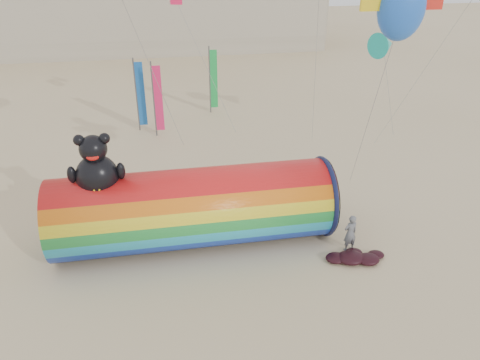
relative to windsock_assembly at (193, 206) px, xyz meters
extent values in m
plane|color=#CCB58C|center=(1.79, -0.43, -1.86)|extent=(160.00, 160.00, 0.00)
cylinder|color=red|center=(0.01, 0.00, -0.09)|extent=(12.13, 3.54, 3.54)
torus|color=#0F1438|center=(5.96, 0.00, -0.09)|extent=(0.24, 3.71, 3.71)
cylinder|color=black|center=(6.10, 0.00, -0.09)|extent=(0.06, 3.50, 3.50)
ellipsoid|color=black|center=(-3.83, 0.00, 1.83)|extent=(1.73, 1.55, 1.82)
ellipsoid|color=yellow|center=(-3.83, -0.55, 1.73)|extent=(0.89, 0.39, 0.78)
sphere|color=black|center=(-3.83, 0.00, 3.04)|extent=(1.11, 1.11, 1.11)
sphere|color=black|center=(-4.31, 0.00, 3.44)|extent=(0.44, 0.44, 0.44)
sphere|color=black|center=(-3.34, 0.00, 3.44)|extent=(0.44, 0.44, 0.44)
ellipsoid|color=red|center=(-3.83, -0.45, 2.89)|extent=(0.49, 0.18, 0.31)
ellipsoid|color=black|center=(-4.79, -0.10, 2.03)|extent=(0.36, 0.36, 0.73)
ellipsoid|color=black|center=(-2.87, -0.10, 2.03)|extent=(0.36, 0.36, 0.73)
imported|color=slate|center=(6.63, -1.89, -0.98)|extent=(0.72, 0.54, 1.77)
ellipsoid|color=#350913|center=(6.40, -2.71, -1.66)|extent=(1.17, 0.99, 0.41)
ellipsoid|color=#350913|center=(7.10, -2.91, -1.69)|extent=(0.99, 0.84, 0.34)
ellipsoid|color=#350913|center=(5.80, -2.56, -1.71)|extent=(0.91, 0.77, 0.32)
ellipsoid|color=#350913|center=(6.70, -2.31, -1.73)|extent=(0.78, 0.66, 0.27)
ellipsoid|color=#350913|center=(7.60, -2.61, -1.74)|extent=(0.73, 0.62, 0.25)
cylinder|color=#59595E|center=(-2.56, 14.71, 0.74)|extent=(0.10, 0.10, 5.20)
cube|color=#185DB5|center=(-2.25, 14.71, 0.79)|extent=(0.56, 0.06, 4.50)
cylinder|color=#59595E|center=(-1.39, 13.45, 0.74)|extent=(0.10, 0.10, 5.20)
cube|color=#E6205E|center=(-1.08, 13.45, 0.79)|extent=(0.56, 0.06, 4.50)
cylinder|color=#59595E|center=(2.98, 17.70, 0.74)|extent=(0.10, 0.10, 5.20)
cube|color=green|center=(3.29, 17.70, 0.79)|extent=(0.56, 0.06, 4.50)
ellipsoid|color=blue|center=(6.74, -3.21, 8.49)|extent=(1.57, 1.22, 2.10)
cone|color=#16B4A7|center=(12.96, 9.59, 4.64)|extent=(1.58, 1.58, 1.42)
camera|label=1|loc=(-1.18, -17.78, 10.41)|focal=35.00mm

